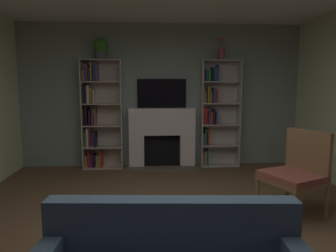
% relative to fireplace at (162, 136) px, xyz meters
% --- Properties ---
extents(ground_plane, '(7.62, 7.62, 0.00)m').
position_rel_fireplace_xyz_m(ground_plane, '(0.00, -3.05, -0.61)').
color(ground_plane, brown).
extents(wall_back_accent, '(5.49, 0.06, 2.73)m').
position_rel_fireplace_xyz_m(wall_back_accent, '(0.00, 0.15, 0.76)').
color(wall_back_accent, gray).
rests_on(wall_back_accent, ground_plane).
extents(fireplace, '(1.36, 0.54, 1.13)m').
position_rel_fireplace_xyz_m(fireplace, '(0.00, 0.00, 0.00)').
color(fireplace, white).
rests_on(fireplace, ground_plane).
extents(tv, '(0.93, 0.06, 0.55)m').
position_rel_fireplace_xyz_m(tv, '(0.00, 0.09, 0.81)').
color(tv, black).
rests_on(tv, fireplace).
extents(bookshelf_left, '(0.74, 0.31, 2.04)m').
position_rel_fireplace_xyz_m(bookshelf_left, '(-1.22, 0.01, 0.40)').
color(bookshelf_left, beige).
rests_on(bookshelf_left, ground_plane).
extents(bookshelf_right, '(0.74, 0.28, 2.04)m').
position_rel_fireplace_xyz_m(bookshelf_right, '(1.04, 0.02, 0.45)').
color(bookshelf_right, beige).
rests_on(bookshelf_right, ground_plane).
extents(potted_plant, '(0.27, 0.27, 0.38)m').
position_rel_fireplace_xyz_m(potted_plant, '(-1.12, -0.03, 1.64)').
color(potted_plant, '#4B5B5D').
rests_on(potted_plant, bookshelf_left).
extents(vase_with_flowers, '(0.13, 0.13, 0.42)m').
position_rel_fireplace_xyz_m(vase_with_flowers, '(1.12, -0.03, 1.58)').
color(vase_with_flowers, '#98434B').
rests_on(vase_with_flowers, bookshelf_right).
extents(armchair, '(0.78, 0.80, 1.03)m').
position_rel_fireplace_xyz_m(armchair, '(1.53, -2.38, -0.06)').
color(armchair, olive).
rests_on(armchair, ground_plane).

